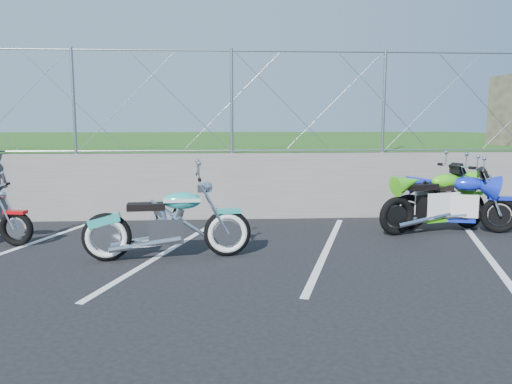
{
  "coord_description": "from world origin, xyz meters",
  "views": [
    {
      "loc": [
        0.86,
        -6.3,
        1.91
      ],
      "look_at": [
        1.33,
        1.3,
        0.84
      ],
      "focal_mm": 35.0,
      "sensor_mm": 36.0,
      "label": 1
    }
  ],
  "objects": [
    {
      "name": "ground",
      "position": [
        0.0,
        0.0,
        0.0
      ],
      "size": [
        90.0,
        90.0,
        0.0
      ],
      "primitive_type": "plane",
      "color": "black",
      "rests_on": "ground"
    },
    {
      "name": "retaining_wall",
      "position": [
        0.0,
        3.5,
        0.65
      ],
      "size": [
        30.0,
        0.22,
        1.3
      ],
      "primitive_type": "cube",
      "color": "#64635F",
      "rests_on": "ground"
    },
    {
      "name": "grass_field",
      "position": [
        0.0,
        13.5,
        0.65
      ],
      "size": [
        30.0,
        20.0,
        1.3
      ],
      "primitive_type": "cube",
      "color": "#1E4A13",
      "rests_on": "ground"
    },
    {
      "name": "chain_link_fence",
      "position": [
        0.0,
        3.5,
        2.3
      ],
      "size": [
        28.0,
        0.03,
        2.0
      ],
      "color": "gray",
      "rests_on": "retaining_wall"
    },
    {
      "name": "parking_lines",
      "position": [
        1.2,
        1.0,
        0.0
      ],
      "size": [
        18.29,
        4.31,
        0.01
      ],
      "color": "silver",
      "rests_on": "ground"
    },
    {
      "name": "cruiser_turquoise",
      "position": [
        0.08,
        0.59,
        0.47
      ],
      "size": [
        2.34,
        0.74,
        1.16
      ],
      "rotation": [
        0.0,
        0.0,
        0.1
      ],
      "color": "black",
      "rests_on": "ground"
    },
    {
      "name": "sportbike_green",
      "position": [
        4.53,
        2.06,
        0.5
      ],
      "size": [
        2.17,
        0.89,
        1.16
      ],
      "rotation": [
        0.0,
        0.0,
        0.3
      ],
      "color": "black",
      "rests_on": "ground"
    },
    {
      "name": "sportbike_blue",
      "position": [
        4.88,
        2.06,
        0.48
      ],
      "size": [
        2.09,
        0.81,
        1.11
      ],
      "rotation": [
        0.0,
        0.0,
        -0.27
      ],
      "color": "black",
      "rests_on": "ground"
    }
  ]
}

